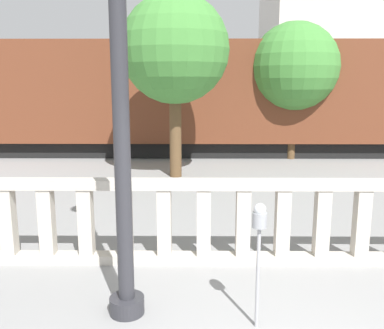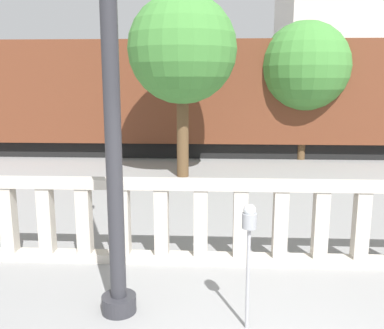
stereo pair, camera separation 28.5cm
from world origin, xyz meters
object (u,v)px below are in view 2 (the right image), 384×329
(train_far, at_px, (298,91))
(tree_right, at_px, (182,50))
(train_near, at_px, (146,97))
(tree_left, at_px, (305,67))
(lamppost, at_px, (110,49))
(parking_meter, at_px, (249,231))

(train_far, distance_m, tree_right, 23.96)
(train_near, bearing_deg, train_far, 64.23)
(train_far, height_order, tree_left, tree_left)
(lamppost, height_order, tree_left, lamppost)
(parking_meter, bearing_deg, train_near, 104.05)
(train_far, relative_size, tree_left, 6.42)
(train_far, height_order, tree_right, tree_right)
(lamppost, relative_size, tree_right, 1.11)
(lamppost, distance_m, tree_left, 10.84)
(train_near, distance_m, tree_right, 4.45)
(train_far, relative_size, tree_right, 5.95)
(parking_meter, bearing_deg, train_far, 78.34)
(parking_meter, height_order, train_far, train_far)
(lamppost, distance_m, parking_meter, 2.38)
(tree_left, bearing_deg, parking_meter, -104.24)
(tree_right, bearing_deg, parking_meter, -80.63)
(train_near, bearing_deg, tree_left, -11.11)
(parking_meter, bearing_deg, tree_right, 99.37)
(parking_meter, height_order, tree_right, tree_right)
(parking_meter, xyz_separation_m, train_near, (-2.85, 11.38, 0.97))
(tree_left, bearing_deg, tree_right, -143.59)
(lamppost, xyz_separation_m, parking_meter, (1.46, -0.26, -1.86))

